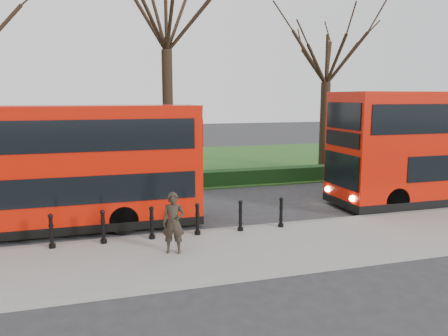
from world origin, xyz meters
name	(u,v)px	position (x,y,z in m)	size (l,w,h in m)	color
ground	(161,230)	(0.00, 0.00, 0.00)	(120.00, 120.00, 0.00)	#28282B
pavement	(177,257)	(0.00, -3.00, 0.07)	(60.00, 4.00, 0.15)	gray
kerb	(166,236)	(0.00, -1.00, 0.07)	(60.00, 0.25, 0.16)	slate
grass_verge	(127,166)	(0.00, 15.00, 0.03)	(60.00, 18.00, 0.06)	#234E1A
hedge	(140,183)	(0.00, 6.80, 0.40)	(60.00, 0.90, 0.80)	black
yellow_line_outer	(165,235)	(0.00, -0.70, 0.01)	(60.00, 0.10, 0.01)	yellow
yellow_line_inner	(164,234)	(0.00, -0.50, 0.01)	(60.00, 0.10, 0.01)	yellow
tree_mid	(166,6)	(2.00, 10.00, 9.53)	(8.38, 8.38, 13.10)	black
tree_right	(327,53)	(12.00, 10.00, 7.28)	(6.42, 6.42, 10.03)	black
bollard_row	(175,222)	(0.24, -1.35, 0.65)	(7.57, 0.15, 1.00)	black
bus_lead	(40,170)	(-3.93, 0.95, 2.17)	(10.83, 2.49, 4.31)	#B21204
pedestrian	(174,223)	(-0.06, -2.80, 1.04)	(0.65, 0.43, 1.78)	black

